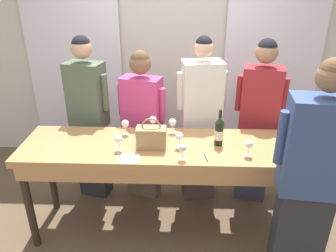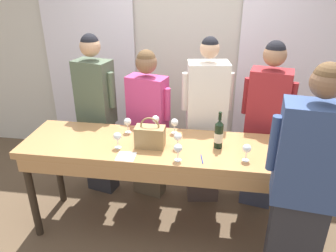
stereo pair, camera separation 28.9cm
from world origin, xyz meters
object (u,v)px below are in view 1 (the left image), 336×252
(wine_glass_center_mid, at_px, (173,123))
(guest_pink_top, at_px, (142,125))
(guest_olive_jacket, at_px, (89,118))
(wine_glass_front_left, at_px, (153,120))
(wine_glass_back_mid, at_px, (183,148))
(wine_glass_center_left, at_px, (249,145))
(guest_cream_sweater, at_px, (200,122))
(host_pouring, at_px, (308,184))
(guest_striped_shirt, at_px, (258,122))
(tasting_bar, at_px, (168,155))
(wine_glass_front_mid, at_px, (119,139))
(wine_glass_back_left, at_px, (288,130))
(handbag, at_px, (151,137))
(wine_glass_center_right, at_px, (125,124))
(wine_glass_front_right, at_px, (179,137))
(wine_bottle, at_px, (219,132))

(wine_glass_center_mid, bearing_deg, guest_pink_top, 134.56)
(guest_olive_jacket, bearing_deg, wine_glass_front_left, -21.98)
(wine_glass_back_mid, relative_size, guest_pink_top, 0.09)
(wine_glass_center_left, height_order, guest_cream_sweater, guest_cream_sweater)
(guest_cream_sweater, relative_size, host_pouring, 0.96)
(wine_glass_center_left, height_order, guest_striped_shirt, guest_striped_shirt)
(tasting_bar, height_order, wine_glass_front_mid, wine_glass_front_mid)
(wine_glass_back_mid, height_order, guest_striped_shirt, guest_striped_shirt)
(wine_glass_back_left, distance_m, guest_cream_sweater, 0.89)
(tasting_bar, relative_size, wine_glass_front_left, 17.77)
(wine_glass_center_mid, relative_size, guest_striped_shirt, 0.08)
(handbag, distance_m, guest_cream_sweater, 0.79)
(wine_glass_front_mid, xyz_separation_m, wine_glass_back_mid, (0.54, -0.13, 0.00))
(wine_glass_center_right, relative_size, guest_olive_jacket, 0.08)
(wine_glass_front_mid, relative_size, wine_glass_center_mid, 1.00)
(wine_glass_front_right, height_order, wine_glass_center_mid, same)
(tasting_bar, relative_size, wine_glass_center_right, 17.77)
(wine_glass_front_mid, height_order, guest_cream_sweater, guest_cream_sweater)
(tasting_bar, bearing_deg, handbag, -165.19)
(wine_glass_center_left, bearing_deg, guest_olive_jacket, 154.09)
(wine_glass_center_right, relative_size, host_pouring, 0.08)
(wine_glass_center_left, bearing_deg, wine_glass_front_mid, 177.23)
(wine_glass_back_mid, relative_size, host_pouring, 0.08)
(handbag, relative_size, wine_glass_center_right, 1.91)
(wine_glass_front_mid, height_order, wine_glass_center_mid, same)
(wine_glass_front_left, distance_m, guest_cream_sweater, 0.57)
(tasting_bar, relative_size, guest_cream_sweater, 1.44)
(wine_glass_front_mid, bearing_deg, guest_striped_shirt, 27.43)
(wine_glass_center_mid, distance_m, wine_glass_back_left, 1.05)
(wine_glass_front_right, height_order, wine_glass_back_left, same)
(host_pouring, bearing_deg, wine_glass_back_mid, 160.94)
(wine_glass_center_mid, relative_size, wine_glass_back_left, 1.00)
(wine_glass_center_left, bearing_deg, guest_striped_shirt, 71.96)
(wine_glass_front_left, height_order, host_pouring, host_pouring)
(wine_glass_front_mid, bearing_deg, guest_olive_jacket, 122.58)
(guest_olive_jacket, bearing_deg, wine_glass_back_left, -12.97)
(wine_glass_front_right, distance_m, guest_olive_jacket, 1.14)
(wine_glass_front_right, distance_m, wine_glass_back_mid, 0.20)
(tasting_bar, xyz_separation_m, wine_glass_front_mid, (-0.41, -0.10, 0.20))
(handbag, height_order, wine_glass_center_mid, handbag)
(wine_bottle, bearing_deg, host_pouring, -44.69)
(wine_bottle, height_order, wine_glass_back_left, wine_bottle)
(tasting_bar, distance_m, host_pouring, 1.17)
(tasting_bar, relative_size, wine_glass_back_left, 17.77)
(handbag, height_order, wine_glass_center_left, handbag)
(wine_bottle, relative_size, wine_glass_center_right, 2.26)
(wine_glass_front_right, relative_size, wine_glass_center_right, 1.00)
(guest_cream_sweater, bearing_deg, handbag, -126.15)
(wine_glass_back_left, xyz_separation_m, host_pouring, (-0.04, -0.69, -0.11))
(tasting_bar, relative_size, guest_olive_jacket, 1.45)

